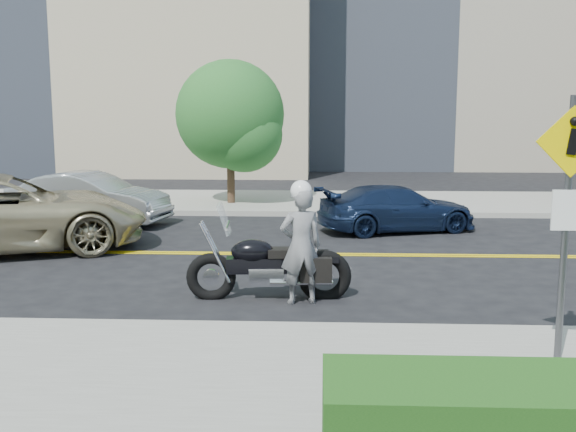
# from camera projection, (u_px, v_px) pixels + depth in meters

# --- Properties ---
(ground_plane) EXTENTS (120.00, 120.00, 0.00)m
(ground_plane) POSITION_uv_depth(u_px,v_px,m) (249.00, 254.00, 14.12)
(ground_plane) COLOR black
(ground_plane) RESTS_ON ground
(sidewalk_near) EXTENTS (60.00, 5.00, 0.15)m
(sidewalk_near) POSITION_uv_depth(u_px,v_px,m) (171.00, 405.00, 6.71)
(sidewalk_near) COLOR #9E9B91
(sidewalk_near) RESTS_ON ground_plane
(sidewalk_far) EXTENTS (60.00, 5.00, 0.15)m
(sidewalk_far) POSITION_uv_depth(u_px,v_px,m) (273.00, 202.00, 21.51)
(sidewalk_far) COLOR #9E9B91
(sidewalk_far) RESTS_ON ground_plane
(pedestrian_sign) EXTENTS (0.78, 0.08, 3.00)m
(pedestrian_sign) POSITION_uv_depth(u_px,v_px,m) (568.00, 204.00, 7.40)
(pedestrian_sign) COLOR #4C4C51
(pedestrian_sign) RESTS_ON sidewalk_near
(motorcyclist) EXTENTS (0.76, 0.60, 1.93)m
(motorcyclist) POSITION_uv_depth(u_px,v_px,m) (301.00, 243.00, 10.38)
(motorcyclist) COLOR #9A999E
(motorcyclist) RESTS_ON ground
(motorcycle) EXTENTS (2.58, 0.96, 1.54)m
(motorcycle) POSITION_uv_depth(u_px,v_px,m) (270.00, 251.00, 10.68)
(motorcycle) COLOR black
(motorcycle) RESTS_ON ground
(suv) EXTENTS (6.60, 4.85, 1.67)m
(suv) POSITION_uv_depth(u_px,v_px,m) (1.00, 213.00, 14.23)
(suv) COLOR tan
(suv) RESTS_ON ground
(parked_car_silver) EXTENTS (4.35, 2.21, 1.37)m
(parked_car_silver) POSITION_uv_depth(u_px,v_px,m) (90.00, 199.00, 17.65)
(parked_car_silver) COLOR #94979B
(parked_car_silver) RESTS_ON ground
(parked_car_blue) EXTENTS (4.23, 2.71, 1.14)m
(parked_car_blue) POSITION_uv_depth(u_px,v_px,m) (397.00, 208.00, 16.66)
(parked_car_blue) COLOR #162443
(parked_car_blue) RESTS_ON ground
(tree_far_a) EXTENTS (3.29, 3.29, 4.50)m
(tree_far_a) POSITION_uv_depth(u_px,v_px,m) (230.00, 115.00, 20.39)
(tree_far_a) COLOR #382619
(tree_far_a) RESTS_ON ground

